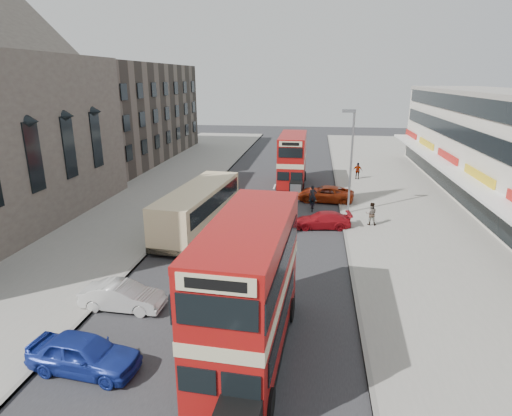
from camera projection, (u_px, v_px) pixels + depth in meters
The scene contains 18 objects.
ground at pixel (213, 342), 17.30m from camera, with size 160.00×160.00×0.00m, color #28282B.
road_surface at pixel (268, 204), 36.21m from camera, with size 12.00×90.00×0.01m, color #28282B.
pavement_right at pixel (413, 209), 34.60m from camera, with size 12.00×90.00×0.15m, color gray.
pavement_left at pixel (135, 198), 37.78m from camera, with size 12.00×90.00×0.15m, color gray.
kerb_left at pixel (199, 200), 37.00m from camera, with size 0.20×90.00×0.16m, color gray.
kerb_right at pixel (340, 206), 35.38m from camera, with size 0.20×90.00×0.16m, color gray.
brick_terrace at pixel (114, 113), 54.38m from camera, with size 14.00×28.00×12.00m, color #66594C.
street_lamp at pixel (351, 154), 32.04m from camera, with size 1.00×0.20×8.12m.
bus_main at pixel (249, 290), 15.72m from camera, with size 3.14×9.82×5.34m.
bus_second at pixel (293, 160), 41.38m from camera, with size 2.47×8.95×4.93m.
coach at pixel (199, 207), 29.60m from camera, with size 3.77×10.99×2.86m.
car_left_near at pixel (84, 353), 15.45m from camera, with size 1.68×4.18×1.42m, color #1B3097.
car_left_front at pixel (123, 296), 19.63m from camera, with size 1.35×3.88×1.28m, color beige.
car_right_a at pixel (322, 220), 30.23m from camera, with size 1.65×4.06×1.18m, color #A01018.
car_right_b at pixel (325, 194), 36.68m from camera, with size 2.27×4.92×1.37m, color #BC3712.
pedestrian_near at pixel (371, 214), 30.37m from camera, with size 0.62×0.42×1.69m, color gray.
pedestrian_far at pixel (357, 171), 44.22m from camera, with size 1.00×0.42×1.70m, color gray.
cyclist at pixel (312, 202), 34.37m from camera, with size 0.65×1.78×2.03m.
Camera 1 is at (3.82, -14.50, 10.38)m, focal length 29.65 mm.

